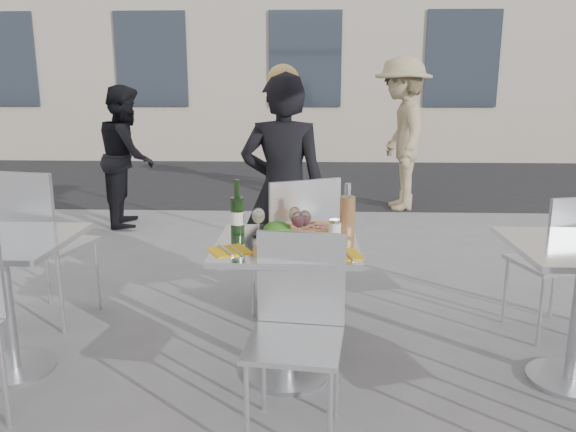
{
  "coord_description": "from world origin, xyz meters",
  "views": [
    {
      "loc": [
        0.12,
        -2.75,
        1.53
      ],
      "look_at": [
        0.0,
        0.15,
        0.85
      ],
      "focal_mm": 35.0,
      "sensor_mm": 36.0,
      "label": 1
    }
  ],
  "objects_px": {
    "pedestrian_b": "(401,134)",
    "wineglass_white_b": "(295,216)",
    "salad_plate": "(277,231)",
    "napkin_left": "(229,250)",
    "chair_far": "(297,241)",
    "wineglass_white_a": "(258,217)",
    "chair_near": "(298,318)",
    "side_chair_rfar": "(563,254)",
    "side_chair_lfar": "(37,235)",
    "wineglass_red_a": "(298,221)",
    "pedestrian_a": "(127,156)",
    "wine_bottle": "(237,213)",
    "sugar_shaker": "(335,230)",
    "woman_diner": "(283,192)",
    "carafe": "(347,216)",
    "pizza_far": "(306,228)",
    "main_table": "(287,281)",
    "side_table_left": "(4,277)",
    "napkin_right": "(341,255)",
    "wineglass_red_b": "(305,219)",
    "pizza_near": "(286,249)"
  },
  "relations": [
    {
      "from": "main_table",
      "to": "side_chair_lfar",
      "type": "distance_m",
      "value": 1.71
    },
    {
      "from": "main_table",
      "to": "wineglass_red_a",
      "type": "distance_m",
      "value": 0.33
    },
    {
      "from": "pizza_near",
      "to": "napkin_right",
      "type": "bearing_deg",
      "value": -10.14
    },
    {
      "from": "woman_diner",
      "to": "pedestrian_b",
      "type": "relative_size",
      "value": 0.86
    },
    {
      "from": "napkin_left",
      "to": "chair_far",
      "type": "bearing_deg",
      "value": 39.42
    },
    {
      "from": "pedestrian_a",
      "to": "wine_bottle",
      "type": "height_order",
      "value": "pedestrian_a"
    },
    {
      "from": "pedestrian_b",
      "to": "wineglass_red_b",
      "type": "relative_size",
      "value": 11.84
    },
    {
      "from": "woman_diner",
      "to": "napkin_left",
      "type": "relative_size",
      "value": 6.61
    },
    {
      "from": "pizza_far",
      "to": "wineglass_white_a",
      "type": "xyz_separation_m",
      "value": [
        -0.25,
        -0.13,
        0.09
      ]
    },
    {
      "from": "pedestrian_b",
      "to": "napkin_left",
      "type": "height_order",
      "value": "pedestrian_b"
    },
    {
      "from": "pedestrian_b",
      "to": "wineglass_white_b",
      "type": "height_order",
      "value": "pedestrian_b"
    },
    {
      "from": "sugar_shaker",
      "to": "pedestrian_a",
      "type": "bearing_deg",
      "value": 123.31
    },
    {
      "from": "pedestrian_a",
      "to": "sugar_shaker",
      "type": "xyz_separation_m",
      "value": [
        2.13,
        -3.25,
        0.04
      ]
    },
    {
      "from": "salad_plate",
      "to": "napkin_right",
      "type": "height_order",
      "value": "salad_plate"
    },
    {
      "from": "chair_far",
      "to": "woman_diner",
      "type": "xyz_separation_m",
      "value": [
        -0.11,
        0.46,
        0.22
      ]
    },
    {
      "from": "main_table",
      "to": "wineglass_red_b",
      "type": "distance_m",
      "value": 0.33
    },
    {
      "from": "chair_far",
      "to": "wineglass_red_a",
      "type": "relative_size",
      "value": 6.28
    },
    {
      "from": "wine_bottle",
      "to": "wineglass_white_a",
      "type": "xyz_separation_m",
      "value": [
        0.12,
        -0.05,
        -0.0
      ]
    },
    {
      "from": "salad_plate",
      "to": "napkin_left",
      "type": "height_order",
      "value": "salad_plate"
    },
    {
      "from": "pedestrian_b",
      "to": "carafe",
      "type": "relative_size",
      "value": 6.43
    },
    {
      "from": "wineglass_white_b",
      "to": "pedestrian_b",
      "type": "bearing_deg",
      "value": 73.84
    },
    {
      "from": "pedestrian_b",
      "to": "salad_plate",
      "type": "xyz_separation_m",
      "value": [
        -1.28,
        -4.16,
        -0.15
      ]
    },
    {
      "from": "side_table_left",
      "to": "pedestrian_a",
      "type": "distance_m",
      "value": 3.32
    },
    {
      "from": "side_chair_rfar",
      "to": "salad_plate",
      "type": "relative_size",
      "value": 4.14
    },
    {
      "from": "chair_near",
      "to": "side_chair_rfar",
      "type": "distance_m",
      "value": 1.84
    },
    {
      "from": "side_table_left",
      "to": "salad_plate",
      "type": "bearing_deg",
      "value": 3.03
    },
    {
      "from": "main_table",
      "to": "sugar_shaker",
      "type": "distance_m",
      "value": 0.36
    },
    {
      "from": "wineglass_white_a",
      "to": "side_chair_lfar",
      "type": "bearing_deg",
      "value": 160.55
    },
    {
      "from": "side_table_left",
      "to": "wine_bottle",
      "type": "bearing_deg",
      "value": 6.55
    },
    {
      "from": "side_table_left",
      "to": "salad_plate",
      "type": "height_order",
      "value": "salad_plate"
    },
    {
      "from": "chair_near",
      "to": "wineglass_white_b",
      "type": "xyz_separation_m",
      "value": [
        -0.03,
        0.56,
        0.33
      ]
    },
    {
      "from": "pedestrian_b",
      "to": "wineglass_white_a",
      "type": "distance_m",
      "value": 4.37
    },
    {
      "from": "side_chair_rfar",
      "to": "pedestrian_b",
      "type": "relative_size",
      "value": 0.49
    },
    {
      "from": "chair_far",
      "to": "side_chair_rfar",
      "type": "xyz_separation_m",
      "value": [
        1.6,
        -0.06,
        -0.05
      ]
    },
    {
      "from": "side_chair_lfar",
      "to": "wineglass_red_a",
      "type": "relative_size",
      "value": 6.51
    },
    {
      "from": "side_table_left",
      "to": "side_chair_rfar",
      "type": "height_order",
      "value": "side_chair_rfar"
    },
    {
      "from": "chair_far",
      "to": "salad_plate",
      "type": "bearing_deg",
      "value": 55.36
    },
    {
      "from": "chair_far",
      "to": "pizza_far",
      "type": "bearing_deg",
      "value": 74.45
    },
    {
      "from": "pedestrian_a",
      "to": "sugar_shaker",
      "type": "bearing_deg",
      "value": -158.37
    },
    {
      "from": "chair_near",
      "to": "wineglass_red_a",
      "type": "distance_m",
      "value": 0.56
    },
    {
      "from": "side_chair_lfar",
      "to": "pedestrian_a",
      "type": "xyz_separation_m",
      "value": [
        -0.28,
        2.69,
        0.16
      ]
    },
    {
      "from": "pedestrian_a",
      "to": "pedestrian_b",
      "type": "distance_m",
      "value": 3.26
    },
    {
      "from": "pedestrian_a",
      "to": "pedestrian_b",
      "type": "bearing_deg",
      "value": -84.86
    },
    {
      "from": "pedestrian_a",
      "to": "main_table",
      "type": "bearing_deg",
      "value": -161.87
    },
    {
      "from": "salad_plate",
      "to": "chair_far",
      "type": "bearing_deg",
      "value": 79.83
    },
    {
      "from": "main_table",
      "to": "wine_bottle",
      "type": "relative_size",
      "value": 2.54
    },
    {
      "from": "carafe",
      "to": "wineglass_white_b",
      "type": "relative_size",
      "value": 1.84
    },
    {
      "from": "wineglass_red_b",
      "to": "carafe",
      "type": "bearing_deg",
      "value": 12.16
    },
    {
      "from": "main_table",
      "to": "sugar_shaker",
      "type": "bearing_deg",
      "value": 11.37
    },
    {
      "from": "side_table_left",
      "to": "wineglass_red_b",
      "type": "distance_m",
      "value": 1.62
    }
  ]
}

